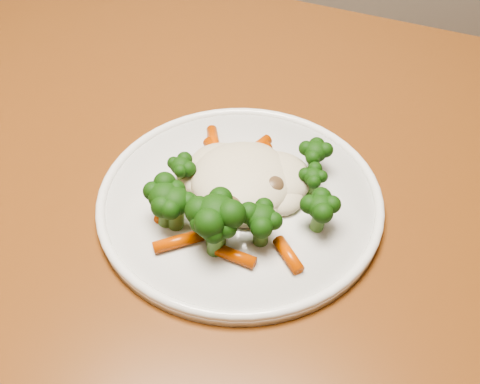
% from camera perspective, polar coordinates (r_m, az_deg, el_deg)
% --- Properties ---
extents(dining_table, '(1.45, 1.11, 0.75)m').
position_cam_1_polar(dining_table, '(0.69, 3.40, -7.07)').
color(dining_table, brown).
rests_on(dining_table, ground).
extents(plate, '(0.29, 0.29, 0.01)m').
position_cam_1_polar(plate, '(0.62, 0.00, -0.91)').
color(plate, white).
rests_on(plate, dining_table).
extents(meal, '(0.19, 0.20, 0.06)m').
position_cam_1_polar(meal, '(0.59, -0.50, -0.00)').
color(meal, beige).
rests_on(meal, plate).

